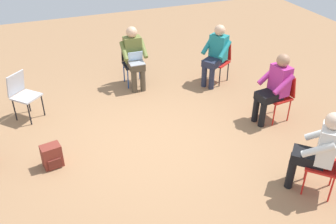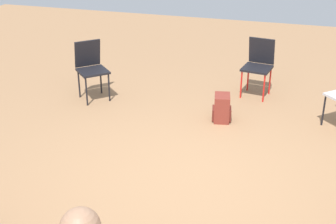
{
  "view_description": "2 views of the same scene",
  "coord_description": "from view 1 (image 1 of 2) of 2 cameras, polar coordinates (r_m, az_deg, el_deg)",
  "views": [
    {
      "loc": [
        -1.52,
        -4.7,
        3.62
      ],
      "look_at": [
        0.2,
        -0.17,
        0.65
      ],
      "focal_mm": 40.0,
      "sensor_mm": 36.0,
      "label": 1
    },
    {
      "loc": [
        4.03,
        0.96,
        2.69
      ],
      "look_at": [
        -0.35,
        -0.37,
        0.61
      ],
      "focal_mm": 50.0,
      "sensor_mm": 36.0,
      "label": 2
    }
  ],
  "objects": [
    {
      "name": "ground_plane",
      "position": [
        6.12,
        -2.31,
        -4.77
      ],
      "size": [
        14.57,
        14.57,
        0.0
      ],
      "primitive_type": "plane",
      "color": "#99704C"
    },
    {
      "name": "chair_southeast",
      "position": [
        5.36,
        23.32,
        -7.15
      ],
      "size": [
        0.58,
        0.58,
        0.85
      ],
      "rotation": [
        0.0,
        0.0,
        0.79
      ],
      "color": "red",
      "rests_on": "ground"
    },
    {
      "name": "chair_northwest",
      "position": [
        7.01,
        -21.29,
        2.76
      ],
      "size": [
        0.58,
        0.58,
        0.85
      ],
      "rotation": [
        0.0,
        0.0,
        -2.38
      ],
      "color": "#B7B7BC",
      "rests_on": "ground"
    },
    {
      "name": "chair_northeast",
      "position": [
        7.95,
        7.85,
        8.06
      ],
      "size": [
        0.58,
        0.56,
        0.85
      ],
      "rotation": [
        0.0,
        0.0,
        2.13
      ],
      "color": "red",
      "rests_on": "ground"
    },
    {
      "name": "chair_east",
      "position": [
        6.81,
        16.79,
        2.75
      ],
      "size": [
        0.48,
        0.44,
        0.85
      ],
      "rotation": [
        0.0,
        0.0,
        1.68
      ],
      "color": "red",
      "rests_on": "ground"
    },
    {
      "name": "chair_north",
      "position": [
        7.82,
        -5.46,
        7.81
      ],
      "size": [
        0.41,
        0.44,
        0.85
      ],
      "rotation": [
        0.0,
        0.0,
        3.12
      ],
      "color": "black",
      "rests_on": "ground"
    },
    {
      "name": "person_with_laptop",
      "position": [
        7.59,
        -5.2,
        8.69
      ],
      "size": [
        0.5,
        0.53,
        1.24
      ],
      "rotation": [
        0.0,
        0.0,
        3.12
      ],
      "color": "#4C4233",
      "rests_on": "ground"
    },
    {
      "name": "person_in_magenta",
      "position": [
        6.61,
        15.98,
        3.95
      ],
      "size": [
        0.55,
        0.53,
        1.24
      ],
      "rotation": [
        0.0,
        0.0,
        1.68
      ],
      "color": "black",
      "rests_on": "ground"
    },
    {
      "name": "person_in_teal",
      "position": [
        7.74,
        7.33,
        9.03
      ],
      "size": [
        0.63,
        0.63,
        1.24
      ],
      "rotation": [
        0.0,
        0.0,
        2.13
      ],
      "color": "#23283D",
      "rests_on": "ground"
    },
    {
      "name": "person_in_white",
      "position": [
        5.24,
        21.98,
        -5.08
      ],
      "size": [
        0.63,
        0.63,
        1.24
      ],
      "rotation": [
        0.0,
        0.0,
        0.79
      ],
      "color": "black",
      "rests_on": "ground"
    },
    {
      "name": "backpack_near_laptop_user",
      "position": [
        5.83,
        -17.24,
        -6.58
      ],
      "size": [
        0.31,
        0.28,
        0.36
      ],
      "rotation": [
        0.0,
        0.0,
        3.33
      ],
      "color": "maroon",
      "rests_on": "ground"
    }
  ]
}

